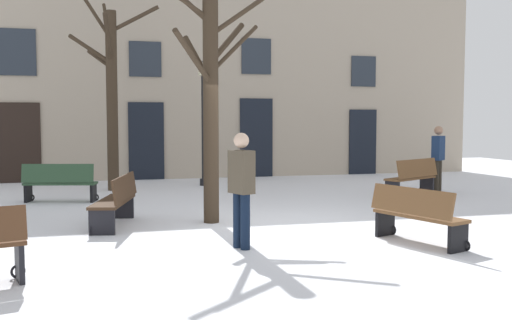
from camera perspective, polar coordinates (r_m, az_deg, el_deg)
The scene contains 11 objects.
ground_plane at distance 9.94m, azimuth 2.53°, elevation -6.75°, with size 31.00×31.00×0.00m, color white.
building_facade at distance 18.58m, azimuth -5.65°, elevation 10.77°, with size 19.37×0.60×8.03m.
tree_right_of_center at distance 10.18m, azimuth -4.69°, elevation 6.91°, with size 2.49×1.87×4.71m.
tree_left_of_center at distance 15.44m, azimuth -14.56°, elevation 6.94°, with size 2.38×2.31×5.18m.
streetlamp at distance 16.11m, azimuth -5.41°, elevation 5.19°, with size 0.30×0.30×3.58m.
bench_near_center_tree at distance 13.53m, azimuth -19.39°, elevation -2.19°, with size 1.69×0.81×0.89m.
bench_near_lamp at distance 14.35m, azimuth 15.68°, elevation -1.69°, with size 1.68×1.16×0.93m.
bench_by_litter_bin at distance 10.17m, azimuth -14.05°, elevation -4.01°, with size 0.87×1.80×0.90m.
bench_facing_shops at distance 8.78m, azimuth 16.09°, elevation -5.43°, with size 0.94×1.59×0.87m.
person_by_shop_door at distance 15.42m, azimuth 18.08°, elevation 0.47°, with size 0.44×0.40×1.73m.
person_crossing_plaza at distance 8.07m, azimuth -1.50°, elevation -2.54°, with size 0.35×0.44×1.68m.
Camera 1 is at (-2.86, -9.34, 1.84)m, focal length 39.21 mm.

